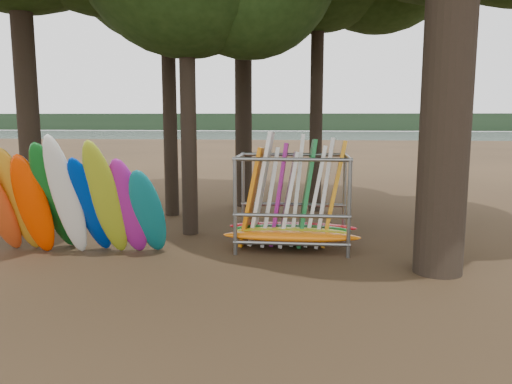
{
  "coord_description": "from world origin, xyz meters",
  "views": [
    {
      "loc": [
        1.87,
        -10.23,
        3.18
      ],
      "look_at": [
        0.71,
        1.5,
        1.4
      ],
      "focal_mm": 35.0,
      "sensor_mm": 36.0,
      "label": 1
    }
  ],
  "objects": [
    {
      "name": "ground",
      "position": [
        0.0,
        0.0,
        0.0
      ],
      "size": [
        120.0,
        120.0,
        0.0
      ],
      "primitive_type": "plane",
      "color": "#47331E",
      "rests_on": "ground"
    },
    {
      "name": "lake",
      "position": [
        0.0,
        60.0,
        0.0
      ],
      "size": [
        160.0,
        160.0,
        0.0
      ],
      "primitive_type": "plane",
      "color": "gray",
      "rests_on": "ground"
    },
    {
      "name": "far_shore",
      "position": [
        0.0,
        110.0,
        2.0
      ],
      "size": [
        160.0,
        4.0,
        4.0
      ],
      "primitive_type": "cube",
      "color": "black",
      "rests_on": "ground"
    },
    {
      "name": "kayak_row",
      "position": [
        -3.44,
        0.36,
        1.24
      ],
      "size": [
        4.21,
        2.27,
        2.99
      ],
      "color": "#DC4A19",
      "rests_on": "ground"
    },
    {
      "name": "storage_rack",
      "position": [
        1.57,
        1.7,
        1.06
      ],
      "size": [
        3.23,
        1.56,
        2.86
      ],
      "color": "slate",
      "rests_on": "ground"
    }
  ]
}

